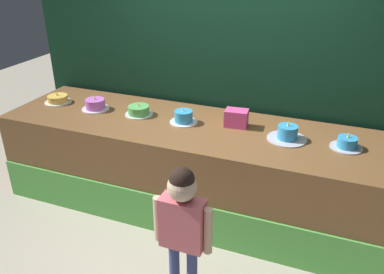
{
  "coord_description": "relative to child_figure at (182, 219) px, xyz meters",
  "views": [
    {
      "loc": [
        1.1,
        -2.69,
        2.47
      ],
      "look_at": [
        -0.07,
        0.32,
        0.91
      ],
      "focal_mm": 36.58,
      "sensor_mm": 36.0,
      "label": 1
    }
  ],
  "objects": [
    {
      "name": "ground_plane",
      "position": [
        -0.24,
        0.64,
        -0.75
      ],
      "size": [
        12.0,
        12.0,
        0.0
      ],
      "primitive_type": "plane",
      "color": "#BCB29E"
    },
    {
      "name": "cake_left",
      "position": [
        -1.49,
        1.19,
        0.22
      ],
      "size": [
        0.29,
        0.29,
        0.17
      ],
      "color": "white",
      "rests_on": "stage_platform"
    },
    {
      "name": "pink_box",
      "position": [
        0.02,
        1.31,
        0.25
      ],
      "size": [
        0.23,
        0.17,
        0.16
      ],
      "primitive_type": "cube",
      "rotation": [
        0.0,
        0.0,
        0.09
      ],
      "color": "#EA4A96",
      "rests_on": "stage_platform"
    },
    {
      "name": "cake_center_left",
      "position": [
        -0.99,
        1.22,
        0.22
      ],
      "size": [
        0.29,
        0.29,
        0.14
      ],
      "color": "silver",
      "rests_on": "stage_platform"
    },
    {
      "name": "cake_center_right",
      "position": [
        -0.49,
        1.21,
        0.23
      ],
      "size": [
        0.27,
        0.27,
        0.16
      ],
      "color": "white",
      "rests_on": "stage_platform"
    },
    {
      "name": "cake_right",
      "position": [
        0.52,
        1.2,
        0.23
      ],
      "size": [
        0.35,
        0.35,
        0.19
      ],
      "color": "silver",
      "rests_on": "stage_platform"
    },
    {
      "name": "stage_platform",
      "position": [
        -0.24,
        1.17,
        -0.29
      ],
      "size": [
        4.15,
        1.09,
        0.92
      ],
      "color": "brown",
      "rests_on": "ground_plane"
    },
    {
      "name": "curtain_backdrop",
      "position": [
        -0.24,
        1.81,
        0.78
      ],
      "size": [
        4.52,
        0.08,
        3.07
      ],
      "primitive_type": "cube",
      "color": "#113823",
      "rests_on": "ground_plane"
    },
    {
      "name": "child_figure",
      "position": [
        0.0,
        0.0,
        0.0
      ],
      "size": [
        0.45,
        0.21,
        1.17
      ],
      "color": "#3F4C8C",
      "rests_on": "ground_plane"
    },
    {
      "name": "cake_far_left",
      "position": [
        -2.0,
        1.21,
        0.21
      ],
      "size": [
        0.29,
        0.29,
        0.13
      ],
      "color": "white",
      "rests_on": "stage_platform"
    },
    {
      "name": "cake_far_right",
      "position": [
        1.02,
        1.21,
        0.21
      ],
      "size": [
        0.27,
        0.27,
        0.15
      ],
      "color": "silver",
      "rests_on": "stage_platform"
    }
  ]
}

